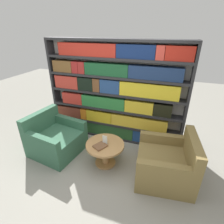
% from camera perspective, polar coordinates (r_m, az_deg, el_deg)
% --- Properties ---
extents(ground_plane, '(14.00, 14.00, 0.00)m').
position_cam_1_polar(ground_plane, '(3.48, -5.99, -18.31)').
color(ground_plane, gray).
extents(bookshelf, '(3.04, 0.30, 2.23)m').
position_cam_1_polar(bookshelf, '(3.86, 0.55, 5.96)').
color(bookshelf, silver).
rests_on(bookshelf, ground_plane).
extents(armchair_left, '(1.05, 1.06, 0.85)m').
position_cam_1_polar(armchair_left, '(3.91, -17.98, -8.42)').
color(armchair_left, '#336047').
rests_on(armchair_left, ground_plane).
extents(armchair_right, '(1.03, 1.04, 0.85)m').
position_cam_1_polar(armchair_right, '(3.29, 17.45, -15.89)').
color(armchair_right, olive).
rests_on(armchair_right, ground_plane).
extents(coffee_table, '(0.72, 0.72, 0.46)m').
position_cam_1_polar(coffee_table, '(3.39, -2.26, -12.14)').
color(coffee_table, '#AD7F4C').
rests_on(coffee_table, ground_plane).
extents(table_sign, '(0.09, 0.06, 0.18)m').
position_cam_1_polar(table_sign, '(3.27, -2.33, -9.29)').
color(table_sign, black).
rests_on(table_sign, coffee_table).
extents(stray_book, '(0.27, 0.29, 0.03)m').
position_cam_1_polar(stray_book, '(3.24, -3.89, -11.03)').
color(stray_book, brown).
rests_on(stray_book, coffee_table).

